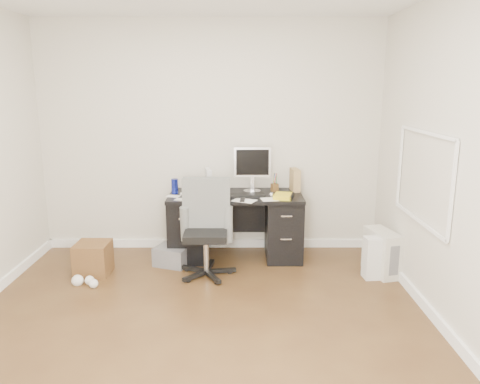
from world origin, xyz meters
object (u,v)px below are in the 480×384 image
object	(u,v)px
lcd_monitor	(252,169)
keyboard	(243,195)
office_chair	(206,229)
wicker_basket	(93,258)
desk	(236,224)
pc_tower	(382,252)

from	to	relation	value
lcd_monitor	keyboard	size ratio (longest dim) A/B	1.10
lcd_monitor	keyboard	world-z (taller)	lcd_monitor
office_chair	wicker_basket	size ratio (longest dim) A/B	2.95
desk	keyboard	bearing A→B (deg)	-52.34
office_chair	keyboard	bearing A→B (deg)	47.61
wicker_basket	desk	bearing A→B (deg)	18.47
lcd_monitor	wicker_basket	xyz separation A→B (m)	(-1.69, -0.61, -0.84)
desk	wicker_basket	world-z (taller)	desk
desk	pc_tower	xyz separation A→B (m)	(1.55, -0.49, -0.17)
lcd_monitor	keyboard	bearing A→B (deg)	-116.95
desk	lcd_monitor	xyz separation A→B (m)	(0.19, 0.11, 0.62)
pc_tower	wicker_basket	size ratio (longest dim) A/B	1.36
desk	office_chair	xyz separation A→B (m)	(-0.30, -0.54, 0.11)
keyboard	office_chair	distance (m)	0.63
keyboard	pc_tower	distance (m)	1.60
lcd_monitor	office_chair	world-z (taller)	lcd_monitor
wicker_basket	pc_tower	bearing A→B (deg)	0.17
desk	wicker_basket	size ratio (longest dim) A/B	4.37
lcd_monitor	office_chair	xyz separation A→B (m)	(-0.50, -0.64, -0.51)
office_chair	desk	bearing A→B (deg)	60.44
pc_tower	desk	bearing A→B (deg)	148.02
lcd_monitor	pc_tower	xyz separation A→B (m)	(1.35, -0.60, -0.78)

